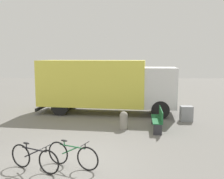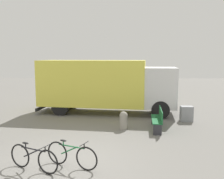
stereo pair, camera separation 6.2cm
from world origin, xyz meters
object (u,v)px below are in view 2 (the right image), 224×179
(bicycle_near, at_px, (33,158))
(utility_box, at_px, (186,114))
(delivery_truck, at_px, (105,84))
(bicycle_middle, at_px, (71,155))
(bollard_near_bench, at_px, (123,120))
(park_bench, at_px, (158,118))

(bicycle_near, distance_m, utility_box, 7.89)
(delivery_truck, distance_m, bicycle_middle, 7.16)
(bicycle_middle, xyz_separation_m, bollard_near_bench, (1.52, 3.82, 0.06))
(bollard_near_bench, bearing_deg, bicycle_middle, -111.72)
(bicycle_middle, bearing_deg, utility_box, 72.50)
(bicycle_near, bearing_deg, park_bench, 69.36)
(park_bench, distance_m, bicycle_near, 5.71)
(bicycle_near, xyz_separation_m, bollard_near_bench, (2.52, 4.07, 0.06))
(bollard_near_bench, bearing_deg, bicycle_near, -121.82)
(park_bench, bearing_deg, utility_box, -42.15)
(park_bench, relative_size, utility_box, 2.38)
(bicycle_middle, relative_size, bollard_near_bench, 1.98)
(delivery_truck, relative_size, bollard_near_bench, 9.86)
(delivery_truck, height_order, bicycle_near, delivery_truck)
(bollard_near_bench, distance_m, utility_box, 3.42)
(delivery_truck, distance_m, utility_box, 4.59)
(bicycle_near, xyz_separation_m, utility_box, (5.61, 5.54, 0.00))
(delivery_truck, distance_m, bollard_near_bench, 3.56)
(park_bench, bearing_deg, bollard_near_bench, 94.70)
(park_bench, xyz_separation_m, utility_box, (1.60, 1.48, -0.13))
(bollard_near_bench, bearing_deg, park_bench, -0.26)
(park_bench, xyz_separation_m, bicycle_near, (-4.01, -4.06, -0.13))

